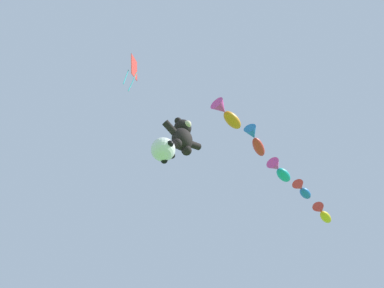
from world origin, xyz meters
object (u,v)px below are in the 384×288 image
object	(u,v)px
teddy_bear_kite	(182,136)
soccer_ball_kite	(163,150)
fish_kite_goldfin	(323,213)
fish_kite_crimson	(255,140)
diamond_kite	(134,69)
fish_kite_cobalt	(302,190)
fish_kite_tangerine	(227,114)
fish_kite_teal	(280,170)

from	to	relation	value
teddy_bear_kite	soccer_ball_kite	bearing A→B (deg)	168.11
soccer_ball_kite	fish_kite_goldfin	bearing A→B (deg)	0.09
teddy_bear_kite	fish_kite_crimson	size ratio (longest dim) A/B	0.95
fish_kite_goldfin	fish_kite_crimson	bearing A→B (deg)	-172.59
diamond_kite	teddy_bear_kite	bearing A→B (deg)	1.32
soccer_ball_kite	fish_kite_cobalt	distance (m)	11.86
fish_kite_tangerine	fish_kite_teal	size ratio (longest dim) A/B	1.03
fish_kite_crimson	fish_kite_teal	distance (m)	2.89
fish_kite_teal	teddy_bear_kite	bearing A→B (deg)	177.26
fish_kite_tangerine	diamond_kite	distance (m)	5.12
fish_kite_teal	fish_kite_cobalt	bearing A→B (deg)	4.39
fish_kite_cobalt	fish_kite_goldfin	size ratio (longest dim) A/B	0.83
fish_kite_crimson	teddy_bear_kite	bearing A→B (deg)	168.56
teddy_bear_kite	fish_kite_goldfin	bearing A→B (deg)	0.82
fish_kite_teal	diamond_kite	bearing A→B (deg)	178.45
soccer_ball_kite	fish_kite_tangerine	distance (m)	5.22
teddy_bear_kite	diamond_kite	bearing A→B (deg)	-178.68
fish_kite_tangerine	fish_kite_crimson	bearing A→B (deg)	3.34
fish_kite_teal	fish_kite_crimson	bearing A→B (deg)	-169.11
fish_kite_teal	fish_kite_goldfin	bearing A→B (deg)	5.56
fish_kite_tangerine	teddy_bear_kite	bearing A→B (deg)	152.65
fish_kite_teal	fish_kite_cobalt	size ratio (longest dim) A/B	1.14
teddy_bear_kite	diamond_kite	size ratio (longest dim) A/B	0.76
fish_kite_tangerine	fish_kite_cobalt	distance (m)	8.11
soccer_ball_kite	fish_kite_crimson	xyz separation A→B (m)	(5.16, -1.05, 4.38)
fish_kite_teal	fish_kite_tangerine	bearing A→B (deg)	-172.55
fish_kite_crimson	fish_kite_cobalt	distance (m)	5.70
soccer_ball_kite	fish_kite_cobalt	bearing A→B (deg)	-1.55
fish_kite_cobalt	fish_kite_crimson	bearing A→B (deg)	-172.31
teddy_bear_kite	soccer_ball_kite	size ratio (longest dim) A/B	2.03
fish_kite_crimson	fish_kite_tangerine	bearing A→B (deg)	-176.66
fish_kite_cobalt	soccer_ball_kite	bearing A→B (deg)	178.45
fish_kite_goldfin	fish_kite_cobalt	bearing A→B (deg)	-173.20
teddy_bear_kite	fish_kite_teal	world-z (taller)	fish_kite_teal
fish_kite_goldfin	soccer_ball_kite	bearing A→B (deg)	-179.91
fish_kite_tangerine	fish_kite_crimson	distance (m)	2.42
fish_kite_tangerine	fish_kite_teal	xyz separation A→B (m)	(5.24, 0.69, 0.22)
fish_kite_tangerine	fish_kite_goldfin	distance (m)	10.74
soccer_ball_kite	fish_kite_goldfin	xyz separation A→B (m)	(13.42, 0.02, 4.69)
fish_kite_cobalt	fish_kite_goldfin	world-z (taller)	fish_kite_cobalt
fish_kite_teal	fish_kite_cobalt	distance (m)	2.83
teddy_bear_kite	fish_kite_crimson	distance (m)	5.34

